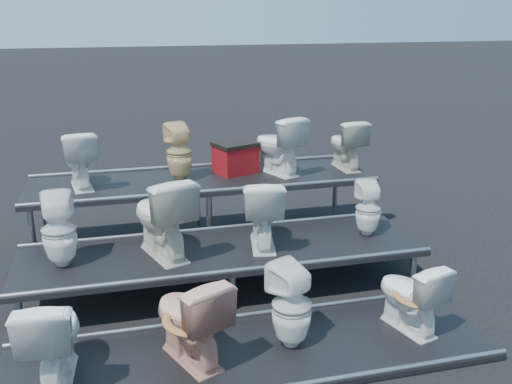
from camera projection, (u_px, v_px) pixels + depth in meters
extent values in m
plane|color=black|center=(223.00, 288.00, 6.15)|extent=(80.00, 80.00, 0.00)
cube|color=black|center=(252.00, 353.00, 4.95)|extent=(4.20, 1.20, 0.06)
cube|color=black|center=(223.00, 269.00, 6.08)|extent=(4.20, 1.20, 0.46)
cube|color=black|center=(203.00, 211.00, 7.22)|extent=(4.20, 1.20, 0.86)
imported|color=white|center=(52.00, 336.00, 4.44)|extent=(0.49, 0.79, 0.77)
imported|color=tan|center=(189.00, 318.00, 4.69)|extent=(0.71, 0.89, 0.79)
imported|color=white|center=(292.00, 306.00, 4.90)|extent=(0.46, 0.47, 0.77)
imported|color=white|center=(410.00, 295.00, 5.18)|extent=(0.55, 0.75, 0.69)
imported|color=white|center=(59.00, 230.00, 5.52)|extent=(0.35, 0.36, 0.74)
imported|color=beige|center=(162.00, 216.00, 5.73)|extent=(0.72, 0.94, 0.85)
imported|color=white|center=(262.00, 212.00, 6.00)|extent=(0.55, 0.80, 0.75)
imported|color=white|center=(368.00, 209.00, 6.30)|extent=(0.31, 0.32, 0.62)
imported|color=white|center=(79.00, 159.00, 6.64)|extent=(0.48, 0.72, 0.69)
imported|color=#DDBE83|center=(179.00, 152.00, 6.91)|extent=(0.38, 0.38, 0.71)
imported|color=white|center=(278.00, 145.00, 7.20)|extent=(0.67, 0.83, 0.75)
imported|color=beige|center=(346.00, 144.00, 7.43)|extent=(0.40, 0.66, 0.66)
cube|color=maroon|center=(236.00, 159.00, 7.28)|extent=(0.59, 0.53, 0.35)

